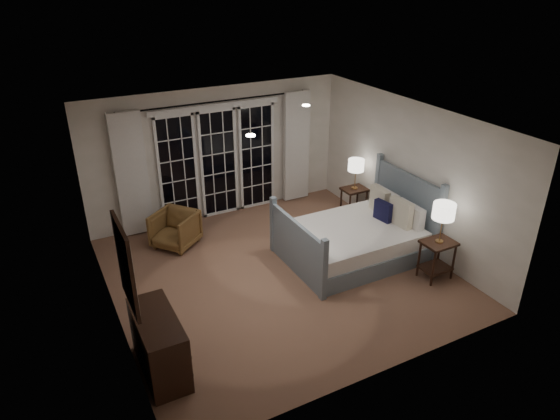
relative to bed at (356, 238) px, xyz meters
name	(u,v)px	position (x,y,z in m)	size (l,w,h in m)	color
floor	(278,273)	(-1.42, 0.11, -0.33)	(5.00, 5.00, 0.00)	brown
ceiling	(278,121)	(-1.42, 0.11, 2.17)	(5.00, 5.00, 0.00)	white
wall_left	(106,241)	(-3.92, 0.11, 0.92)	(0.02, 5.00, 2.50)	white
wall_right	(408,174)	(1.08, 0.11, 0.92)	(0.02, 5.00, 2.50)	white
wall_back	(217,153)	(-1.42, 2.61, 0.92)	(5.00, 0.02, 2.50)	white
wall_front	(383,289)	(-1.42, -2.39, 0.92)	(5.00, 0.02, 2.50)	white
french_doors	(219,162)	(-1.42, 2.57, 0.76)	(2.50, 0.04, 2.20)	black
curtain_rod	(216,102)	(-1.42, 2.51, 1.92)	(0.03, 0.03, 3.50)	black
curtain_left	(131,175)	(-3.07, 2.49, 0.82)	(0.55, 0.10, 2.25)	white
curtain_right	(296,147)	(0.23, 2.49, 0.82)	(0.55, 0.10, 2.25)	white
downlight_a	(306,105)	(-0.62, 0.71, 2.16)	(0.12, 0.12, 0.01)	white
downlight_b	(251,135)	(-2.02, -0.29, 2.16)	(0.12, 0.12, 0.01)	white
bed	(356,238)	(0.00, 0.00, 0.00)	(2.23, 1.60, 1.30)	slate
nightstand_left	(437,254)	(0.71, -1.13, 0.09)	(0.49, 0.39, 0.64)	#321A10
nightstand_right	(354,198)	(0.82, 1.23, 0.06)	(0.46, 0.37, 0.60)	#321A10
lamp_left	(444,211)	(0.71, -1.13, 0.83)	(0.33, 0.33, 0.64)	#B88749
lamp_right	(356,165)	(0.82, 1.23, 0.74)	(0.30, 0.30, 0.59)	#B88749
armchair	(175,229)	(-2.59, 1.73, -0.01)	(0.68, 0.70, 0.64)	brown
dresser	(159,344)	(-3.65, -1.12, 0.06)	(0.46, 1.09, 0.77)	#321A10
mirror	(126,266)	(-3.88, -1.12, 1.22)	(0.05, 0.85, 1.00)	#321A10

